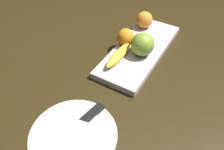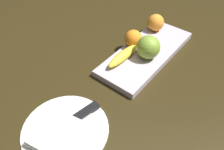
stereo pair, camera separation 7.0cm
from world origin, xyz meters
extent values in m
plane|color=#2D240F|center=(0.00, 0.00, 0.00)|extent=(2.40, 2.40, 0.00)
cube|color=#BEB1C3|center=(0.01, -0.01, 0.01)|extent=(0.41, 0.16, 0.02)
sphere|color=#80A235|center=(0.04, 0.01, 0.06)|extent=(0.08, 0.08, 0.08)
ellipsoid|color=yellow|center=(0.11, -0.05, 0.04)|extent=(0.15, 0.04, 0.03)
sphere|color=orange|center=(-0.12, -0.06, 0.06)|extent=(0.07, 0.07, 0.07)
sphere|color=orange|center=(0.02, -0.07, 0.06)|extent=(0.06, 0.06, 0.06)
cylinder|color=white|center=(0.42, -0.01, 0.00)|extent=(0.24, 0.24, 0.01)
cube|color=white|center=(0.45, -0.01, 0.02)|extent=(0.14, 0.12, 0.02)
cube|color=silver|center=(0.41, -0.01, 0.01)|extent=(0.15, 0.05, 0.00)
cube|color=black|center=(0.35, 0.00, 0.01)|extent=(0.09, 0.04, 0.01)
camera|label=1|loc=(0.64, 0.24, 0.54)|focal=36.70mm
camera|label=2|loc=(0.60, 0.30, 0.54)|focal=36.70mm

